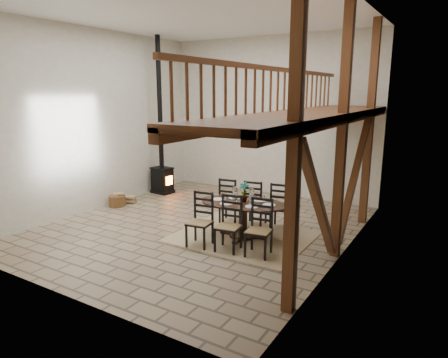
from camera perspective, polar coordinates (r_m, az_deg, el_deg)
The scene contains 7 objects.
ground at distance 10.07m, azimuth -3.42°, elevation -6.80°, with size 8.00×8.00×0.00m, color gray.
room_shell at distance 8.88m, azimuth 2.76°, elevation 10.50°, with size 7.02×8.02×5.01m.
rug at distance 9.38m, azimuth 2.69°, elevation -8.20°, with size 3.00×2.50×0.02m, color tan.
dining_table at distance 9.24m, azimuth 2.72°, elevation -5.74°, with size 2.19×2.49×1.31m.
wood_stove at distance 13.22m, azimuth -8.91°, elevation 2.76°, with size 0.70×0.56×5.00m.
log_basket at distance 12.15m, azimuth -15.02°, elevation -2.97°, with size 0.48×0.48×0.40m.
log_stack at distance 12.38m, azimuth -13.23°, elevation -2.85°, with size 0.39×0.32×0.23m.
Camera 1 is at (5.43, -7.80, 3.32)m, focal length 32.00 mm.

